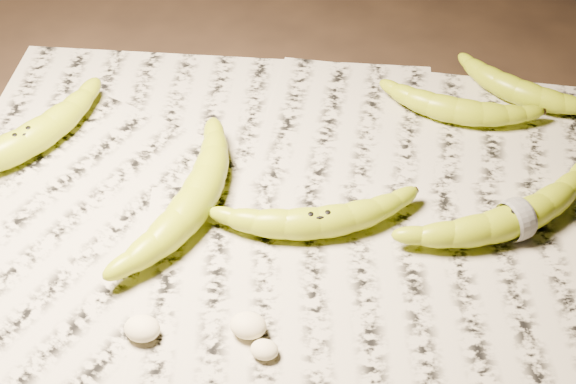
% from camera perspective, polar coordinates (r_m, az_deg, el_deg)
% --- Properties ---
extents(ground, '(3.00, 3.00, 0.00)m').
position_cam_1_polar(ground, '(0.86, -0.87, -2.59)').
color(ground, black).
rests_on(ground, ground).
extents(newspaper_patch, '(0.90, 0.70, 0.01)m').
position_cam_1_polar(newspaper_patch, '(0.86, 1.15, -2.02)').
color(newspaper_patch, '#BAB49F').
rests_on(newspaper_patch, ground).
extents(banana_left_a, '(0.17, 0.22, 0.04)m').
position_cam_1_polar(banana_left_a, '(0.97, -18.31, 3.51)').
color(banana_left_a, '#A8B616').
rests_on(banana_left_a, newspaper_patch).
extents(banana_left_b, '(0.10, 0.22, 0.04)m').
position_cam_1_polar(banana_left_b, '(0.86, -6.60, -0.41)').
color(banana_left_b, '#A8B616').
rests_on(banana_left_b, newspaper_patch).
extents(banana_center, '(0.20, 0.12, 0.04)m').
position_cam_1_polar(banana_center, '(0.83, 2.19, -2.02)').
color(banana_center, '#A8B616').
rests_on(banana_center, newspaper_patch).
extents(banana_taped, '(0.21, 0.18, 0.04)m').
position_cam_1_polar(banana_taped, '(0.87, 15.94, -1.71)').
color(banana_taped, '#A8B616').
rests_on(banana_taped, newspaper_patch).
extents(banana_upper_a, '(0.17, 0.07, 0.03)m').
position_cam_1_polar(banana_upper_a, '(0.99, 11.88, 5.87)').
color(banana_upper_a, '#A8B616').
rests_on(banana_upper_a, newspaper_patch).
extents(banana_upper_b, '(0.17, 0.11, 0.03)m').
position_cam_1_polar(banana_upper_b, '(1.04, 16.06, 7.07)').
color(banana_upper_b, '#A8B616').
rests_on(banana_upper_b, newspaper_patch).
extents(measuring_tape, '(0.03, 0.04, 0.05)m').
position_cam_1_polar(measuring_tape, '(0.87, 15.94, -1.71)').
color(measuring_tape, white).
rests_on(measuring_tape, newspaper_patch).
extents(flesh_chunk_a, '(0.03, 0.03, 0.02)m').
position_cam_1_polar(flesh_chunk_a, '(0.77, -10.37, -9.36)').
color(flesh_chunk_a, '#FBEEC2').
rests_on(flesh_chunk_a, newspaper_patch).
extents(flesh_chunk_b, '(0.04, 0.03, 0.02)m').
position_cam_1_polar(flesh_chunk_b, '(0.76, -2.86, -9.28)').
color(flesh_chunk_b, '#FBEEC2').
rests_on(flesh_chunk_b, newspaper_patch).
extents(flesh_chunk_c, '(0.03, 0.02, 0.02)m').
position_cam_1_polar(flesh_chunk_c, '(0.75, -1.70, -10.97)').
color(flesh_chunk_c, '#FBEEC2').
rests_on(flesh_chunk_c, newspaper_patch).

